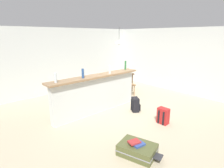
{
  "coord_description": "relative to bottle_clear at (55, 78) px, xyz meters",
  "views": [
    {
      "loc": [
        -3.67,
        -3.63,
        2.23
      ],
      "look_at": [
        0.14,
        0.64,
        0.68
      ],
      "focal_mm": 29.21,
      "sensor_mm": 36.0,
      "label": 1
    }
  ],
  "objects": [
    {
      "name": "partition_half_wall",
      "position": [
        1.23,
        0.01,
        -0.7
      ],
      "size": [
        2.8,
        0.2,
        1.07
      ],
      "primitive_type": "cube",
      "color": "silver",
      "rests_on": "ground_plane"
    },
    {
      "name": "pendant_lamp",
      "position": [
        3.06,
        1.0,
        0.75
      ],
      "size": [
        0.34,
        0.34,
        0.63
      ],
      "color": "black"
    },
    {
      "name": "wall_back",
      "position": [
        1.86,
        2.62,
        0.02
      ],
      "size": [
        6.6,
        0.1,
        2.5
      ],
      "primitive_type": "cube",
      "color": "silver",
      "rests_on": "ground_plane"
    },
    {
      "name": "bottle_clear",
      "position": [
        0.0,
        0.0,
        0.0
      ],
      "size": [
        0.07,
        0.07,
        0.23
      ],
      "primitive_type": "cylinder",
      "color": "silver",
      "rests_on": "bar_countertop"
    },
    {
      "name": "book_stack",
      "position": [
        0.55,
        -2.11,
        -0.98
      ],
      "size": [
        0.29,
        0.27,
        0.07
      ],
      "color": "#334C99",
      "rests_on": "suitcase_flat_olive"
    },
    {
      "name": "bar_countertop",
      "position": [
        1.23,
        0.01,
        -0.14
      ],
      "size": [
        2.96,
        0.4,
        0.05
      ],
      "primitive_type": "cube",
      "color": "#93704C",
      "rests_on": "partition_half_wall"
    },
    {
      "name": "bottle_green",
      "position": [
        2.47,
        0.08,
        0.03
      ],
      "size": [
        0.06,
        0.06,
        0.29
      ],
      "primitive_type": "cylinder",
      "color": "#2D6B38",
      "rests_on": "bar_countertop"
    },
    {
      "name": "bottle_blue",
      "position": [
        0.76,
        -0.02,
        0.01
      ],
      "size": [
        0.06,
        0.06,
        0.25
      ],
      "primitive_type": "cylinder",
      "color": "#284C89",
      "rests_on": "bar_countertop"
    },
    {
      "name": "suitcase_flat_olive",
      "position": [
        0.57,
        -2.12,
        -1.12
      ],
      "size": [
        0.67,
        0.89,
        0.22
      ],
      "color": "#51562D",
      "rests_on": "ground_plane"
    },
    {
      "name": "dining_chair_near_partition",
      "position": [
        3.05,
        0.51,
        -0.72
      ],
      "size": [
        0.48,
        0.48,
        0.93
      ],
      "color": "#9E754C",
      "rests_on": "ground_plane"
    },
    {
      "name": "backpack_red",
      "position": [
        2.06,
        -1.72,
        -1.03
      ],
      "size": [
        0.25,
        0.28,
        0.42
      ],
      "color": "red",
      "rests_on": "ground_plane"
    },
    {
      "name": "ground_plane",
      "position": [
        1.86,
        -0.43,
        -1.26
      ],
      "size": [
        13.0,
        13.0,
        0.05
      ],
      "primitive_type": "cube",
      "color": "#BCAD8E"
    },
    {
      "name": "backpack_black",
      "position": [
        2.12,
        -0.72,
        -1.03
      ],
      "size": [
        0.33,
        0.34,
        0.42
      ],
      "color": "black",
      "rests_on": "ground_plane"
    },
    {
      "name": "bottle_white",
      "position": [
        1.68,
        -0.05,
        0.0
      ],
      "size": [
        0.07,
        0.07,
        0.24
      ],
      "primitive_type": "cylinder",
      "color": "silver",
      "rests_on": "bar_countertop"
    },
    {
      "name": "wall_right",
      "position": [
        4.91,
        -0.13,
        0.02
      ],
      "size": [
        0.1,
        6.0,
        2.5
      ],
      "primitive_type": "cube",
      "color": "silver",
      "rests_on": "ground_plane"
    },
    {
      "name": "dining_table",
      "position": [
        3.05,
        1.05,
        -0.59
      ],
      "size": [
        1.1,
        0.8,
        0.74
      ],
      "color": "#4C331E",
      "rests_on": "ground_plane"
    }
  ]
}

